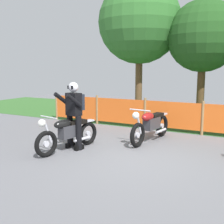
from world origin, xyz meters
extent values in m
cube|color=slate|center=(0.00, 0.00, -0.01)|extent=(24.00, 24.00, 0.02)
cube|color=#386B2D|center=(0.00, 5.68, 0.01)|extent=(24.00, 5.70, 0.01)
cylinder|color=#997547|center=(-4.64, 2.83, 0.53)|extent=(0.08, 0.08, 1.05)
cylinder|color=#997547|center=(-2.78, 2.83, 0.53)|extent=(0.08, 0.08, 1.05)
cylinder|color=#997547|center=(-0.93, 2.83, 0.53)|extent=(0.08, 0.08, 1.05)
cylinder|color=#997547|center=(0.93, 2.83, 0.53)|extent=(0.08, 0.08, 1.05)
cube|color=orange|center=(-3.71, 2.83, 0.54)|extent=(1.78, 0.02, 0.85)
cube|color=orange|center=(-1.86, 2.83, 0.54)|extent=(1.78, 0.02, 0.85)
cube|color=orange|center=(0.00, 2.83, 0.54)|extent=(1.78, 0.02, 0.85)
cylinder|color=brown|center=(-2.01, 4.90, 1.34)|extent=(0.28, 0.28, 2.68)
sphere|color=#33702D|center=(-2.01, 4.90, 3.83)|extent=(3.29, 3.29, 3.29)
cylinder|color=brown|center=(0.45, 5.00, 1.13)|extent=(0.28, 0.28, 2.26)
sphere|color=#23511E|center=(0.45, 5.00, 3.18)|extent=(2.61, 2.61, 2.61)
torus|color=black|center=(-0.31, 0.70, 0.32)|extent=(0.21, 0.66, 0.65)
cylinder|color=silver|center=(-0.31, 0.70, 0.32)|extent=(0.08, 0.15, 0.14)
torus|color=black|center=(-0.11, 2.10, 0.32)|extent=(0.21, 0.66, 0.65)
cylinder|color=silver|center=(-0.11, 2.10, 0.32)|extent=(0.08, 0.15, 0.14)
cube|color=#38383D|center=(-0.20, 1.45, 0.50)|extent=(0.33, 0.63, 0.32)
ellipsoid|color=maroon|center=(-0.24, 1.22, 0.73)|extent=(0.32, 0.55, 0.22)
cube|color=black|center=(-0.17, 1.70, 0.70)|extent=(0.30, 0.59, 0.10)
cube|color=silver|center=(-0.11, 2.10, 0.68)|extent=(0.21, 0.38, 0.04)
cylinder|color=silver|center=(-0.31, 0.76, 0.62)|extent=(0.09, 0.24, 0.57)
sphere|color=white|center=(-0.33, 0.60, 0.85)|extent=(0.21, 0.21, 0.18)
cylinder|color=silver|center=(-0.30, 0.80, 0.96)|extent=(0.60, 0.12, 0.03)
cylinder|color=silver|center=(-0.02, 1.73, 0.26)|extent=(0.15, 0.56, 0.07)
torus|color=black|center=(-1.86, -1.01, 0.31)|extent=(0.24, 0.63, 0.62)
cylinder|color=silver|center=(-1.86, -1.01, 0.31)|extent=(0.09, 0.14, 0.14)
torus|color=black|center=(-1.57, 0.31, 0.31)|extent=(0.24, 0.63, 0.62)
cylinder|color=silver|center=(-1.57, 0.31, 0.31)|extent=(0.09, 0.14, 0.14)
cube|color=#38383D|center=(-1.71, -0.30, 0.48)|extent=(0.35, 0.62, 0.31)
ellipsoid|color=black|center=(-1.76, -0.52, 0.70)|extent=(0.33, 0.54, 0.21)
cube|color=black|center=(-1.66, -0.07, 0.67)|extent=(0.32, 0.57, 0.10)
cube|color=silver|center=(-1.57, 0.31, 0.65)|extent=(0.23, 0.37, 0.04)
cylinder|color=silver|center=(-1.85, -0.96, 0.59)|extent=(0.10, 0.23, 0.55)
sphere|color=white|center=(-1.88, -1.11, 0.81)|extent=(0.21, 0.21, 0.17)
cylinder|color=silver|center=(-1.84, -0.92, 0.92)|extent=(0.57, 0.15, 0.03)
cylinder|color=silver|center=(-1.51, -0.05, 0.25)|extent=(0.18, 0.53, 0.07)
cylinder|color=black|center=(-1.52, -0.20, 0.43)|extent=(0.18, 0.18, 0.86)
cube|color=black|center=(-1.52, -0.20, 0.06)|extent=(0.16, 0.28, 0.12)
cylinder|color=black|center=(-1.83, -0.13, 0.43)|extent=(0.18, 0.18, 0.86)
cube|color=black|center=(-1.83, -0.13, 0.06)|extent=(0.16, 0.28, 0.12)
cube|color=black|center=(-1.68, -0.16, 1.14)|extent=(0.40, 0.31, 0.56)
cylinder|color=black|center=(-1.50, -0.39, 1.26)|extent=(0.20, 0.49, 0.38)
cylinder|color=black|center=(-1.93, -0.29, 1.26)|extent=(0.20, 0.49, 0.38)
sphere|color=silver|center=(-1.68, -0.16, 1.56)|extent=(0.30, 0.30, 0.25)
cube|color=black|center=(-1.70, -0.26, 1.56)|extent=(0.18, 0.07, 0.08)
cube|color=#1E232D|center=(-1.64, 0.00, 1.18)|extent=(0.31, 0.22, 0.40)
camera|label=1|loc=(2.33, -5.77, 2.03)|focal=44.51mm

